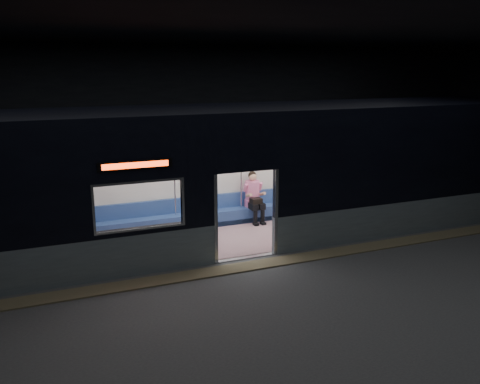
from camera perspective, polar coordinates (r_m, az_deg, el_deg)
station_floor at (r=10.95m, az=2.85°, el=-9.31°), size 24.00×14.00×0.01m
station_envelope at (r=10.09m, az=3.11°, el=10.21°), size 24.00×14.00×5.00m
tactile_strip at (r=11.41m, az=1.66°, el=-8.22°), size 22.80×0.50×0.03m
metro_car at (r=12.65m, az=-1.97°, el=2.67°), size 18.00×3.04×3.35m
passenger at (r=14.26m, az=1.53°, el=-0.25°), size 0.45×0.74×1.42m
handbag at (r=14.07m, az=1.82°, el=-0.99°), size 0.37×0.35×0.15m
transit_map at (r=15.09m, az=6.68°, el=3.11°), size 1.08×0.03×0.70m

